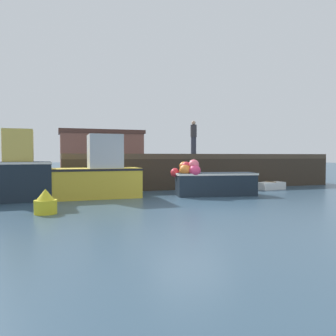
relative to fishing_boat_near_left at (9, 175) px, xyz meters
name	(u,v)px	position (x,y,z in m)	size (l,w,h in m)	color
ground	(189,207)	(5.76, -2.79, -1.01)	(120.00, 160.00, 0.10)	#334C60
pier	(191,159)	(8.89, 4.67, 0.48)	(14.25, 6.62, 1.74)	brown
fishing_boat_near_left	(9,175)	(0.00, 0.00, 0.00)	(3.03, 1.35, 2.58)	#19232D
fishing_boat_near_right	(96,174)	(3.06, 0.19, -0.05)	(3.65, 1.50, 2.47)	gold
fishing_boat_mid	(213,182)	(7.68, -0.62, -0.39)	(3.46, 1.64, 1.50)	#19232D
rowboat	(271,186)	(11.47, 0.72, -0.78)	(1.53, 0.94, 0.40)	silver
dockworker	(194,137)	(8.71, 3.81, 1.69)	(0.34, 0.34, 1.81)	#2D3342
warehouse	(101,149)	(7.37, 33.18, 1.62)	(11.16, 5.84, 5.13)	brown
mooring_buoy_foreground	(45,203)	(1.29, -3.03, -0.65)	(0.63, 0.63, 0.71)	yellow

